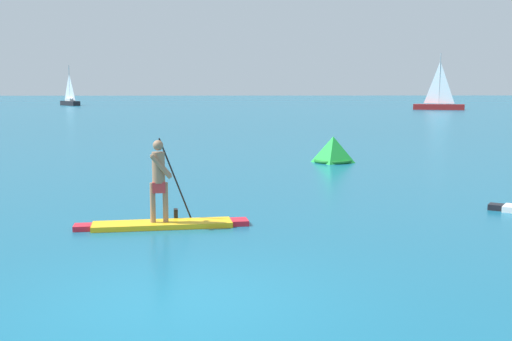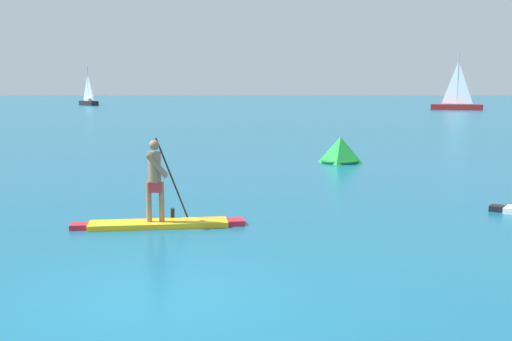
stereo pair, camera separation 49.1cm
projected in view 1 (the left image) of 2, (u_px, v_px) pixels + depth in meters
ground at (177, 301)px, 8.56m from camera, size 440.00×440.00×0.00m
paddleboarder_mid_center at (162, 210)px, 13.08m from camera, size 3.56×1.07×1.83m
race_marker_buoy at (333, 151)px, 24.40m from camera, size 1.52×1.52×0.99m
sailboat_left_horizon at (70, 100)px, 101.52m from camera, size 4.08×4.98×6.29m
sailboat_right_horizon at (439, 103)px, 82.11m from camera, size 6.45×3.73×7.20m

